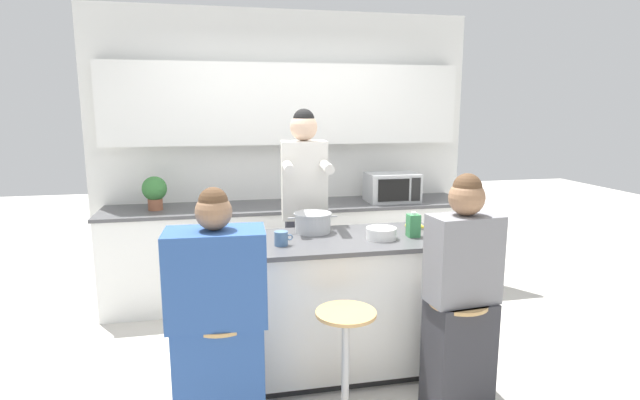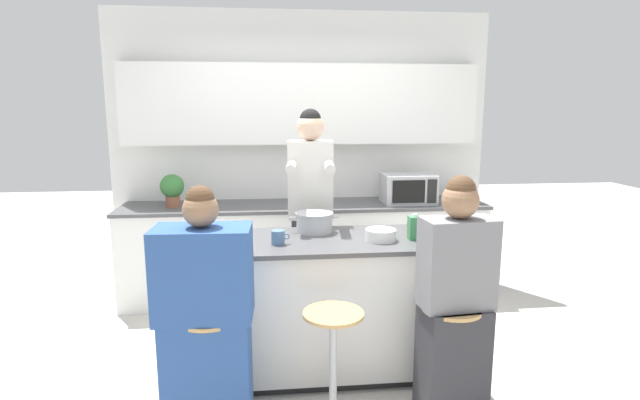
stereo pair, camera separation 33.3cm
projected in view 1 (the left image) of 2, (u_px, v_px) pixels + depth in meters
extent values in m
plane|color=beige|center=(322.00, 368.00, 3.48)|extent=(16.00, 16.00, 0.00)
cube|color=silver|center=(285.00, 153.00, 4.90)|extent=(3.66, 0.06, 2.70)
cube|color=white|center=(286.00, 104.00, 4.71)|extent=(3.37, 0.16, 0.75)
cube|color=white|center=(291.00, 253.00, 4.74)|extent=(3.37, 0.60, 0.87)
cube|color=#4C4C4F|center=(291.00, 206.00, 4.65)|extent=(3.40, 0.63, 0.03)
cube|color=black|center=(322.00, 364.00, 3.48)|extent=(1.58, 0.59, 0.06)
cube|color=white|center=(322.00, 303.00, 3.39)|extent=(1.66, 0.67, 0.85)
cube|color=#4C4C4F|center=(322.00, 241.00, 3.31)|extent=(1.70, 0.71, 0.03)
cylinder|color=#B7BABC|center=(223.00, 380.00, 2.70)|extent=(0.04, 0.04, 0.65)
cylinder|color=tan|center=(221.00, 322.00, 2.64)|extent=(0.34, 0.34, 0.02)
cylinder|color=#B7BABC|center=(345.00, 369.00, 2.82)|extent=(0.04, 0.04, 0.65)
cylinder|color=tan|center=(346.00, 313.00, 2.76)|extent=(0.34, 0.34, 0.02)
cylinder|color=#B7BABC|center=(456.00, 356.00, 2.96)|extent=(0.04, 0.04, 0.65)
cylinder|color=tan|center=(458.00, 303.00, 2.90)|extent=(0.34, 0.34, 0.02)
cube|color=#383842|center=(305.00, 277.00, 3.93)|extent=(0.31, 0.24, 0.96)
cube|color=silver|center=(304.00, 180.00, 3.79)|extent=(0.36, 0.25, 0.59)
cylinder|color=silver|center=(288.00, 167.00, 3.48)|extent=(0.10, 0.33, 0.07)
cylinder|color=silver|center=(327.00, 167.00, 3.51)|extent=(0.10, 0.33, 0.07)
sphere|color=#DBB293|center=(304.00, 127.00, 3.72)|extent=(0.22, 0.22, 0.21)
sphere|color=black|center=(304.00, 119.00, 3.71)|extent=(0.17, 0.17, 0.16)
cube|color=#2D5193|center=(220.00, 381.00, 2.69)|extent=(0.48, 0.28, 0.68)
cube|color=#2D5193|center=(216.00, 277.00, 2.58)|extent=(0.52, 0.31, 0.50)
sphere|color=#936B4C|center=(214.00, 212.00, 2.51)|extent=(0.20, 0.20, 0.19)
sphere|color=#513823|center=(213.00, 202.00, 2.51)|extent=(0.16, 0.16, 0.15)
cube|color=#333338|center=(458.00, 355.00, 2.97)|extent=(0.38, 0.30, 0.68)
cube|color=slate|center=(463.00, 259.00, 2.86)|extent=(0.42, 0.26, 0.51)
sphere|color=#936B4C|center=(467.00, 198.00, 2.79)|extent=(0.22, 0.22, 0.20)
sphere|color=#513823|center=(467.00, 188.00, 2.78)|extent=(0.18, 0.18, 0.16)
cylinder|color=#B7BABC|center=(313.00, 223.00, 3.48)|extent=(0.25, 0.25, 0.13)
cylinder|color=#B7BABC|center=(313.00, 213.00, 3.47)|extent=(0.26, 0.26, 0.01)
cylinder|color=#B7BABC|center=(291.00, 218.00, 3.44)|extent=(0.05, 0.01, 0.01)
cylinder|color=#B7BABC|center=(334.00, 216.00, 3.50)|extent=(0.05, 0.01, 0.01)
cylinder|color=white|center=(381.00, 233.00, 3.30)|extent=(0.20, 0.20, 0.08)
cylinder|color=white|center=(244.00, 246.00, 2.98)|extent=(0.08, 0.08, 0.09)
torus|color=white|center=(253.00, 244.00, 2.99)|extent=(0.04, 0.01, 0.04)
cylinder|color=#4C7099|center=(281.00, 238.00, 3.14)|extent=(0.09, 0.09, 0.09)
torus|color=#4C7099|center=(290.00, 237.00, 3.16)|extent=(0.04, 0.01, 0.04)
ellipsoid|color=yellow|center=(414.00, 226.00, 3.55)|extent=(0.14, 0.05, 0.06)
ellipsoid|color=yellow|center=(408.00, 225.00, 3.57)|extent=(0.10, 0.13, 0.06)
ellipsoid|color=yellow|center=(417.00, 225.00, 3.59)|extent=(0.12, 0.12, 0.06)
cube|color=#38844C|center=(413.00, 226.00, 3.35)|extent=(0.08, 0.08, 0.15)
cylinder|color=white|center=(414.00, 213.00, 3.34)|extent=(0.03, 0.03, 0.02)
cube|color=#B2B5B7|center=(392.00, 187.00, 4.79)|extent=(0.49, 0.33, 0.27)
cube|color=black|center=(394.00, 190.00, 4.61)|extent=(0.30, 0.01, 0.21)
cube|color=black|center=(416.00, 189.00, 4.66)|extent=(0.09, 0.01, 0.22)
cylinder|color=#93563D|center=(155.00, 204.00, 4.40)|extent=(0.13, 0.13, 0.10)
sphere|color=#387538|center=(154.00, 189.00, 4.37)|extent=(0.21, 0.21, 0.21)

